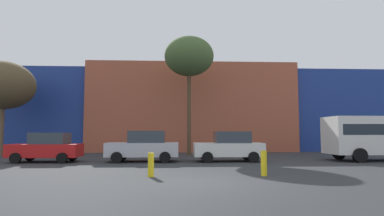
% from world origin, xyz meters
% --- Properties ---
extents(ground_plane, '(200.00, 200.00, 0.00)m').
position_xyz_m(ground_plane, '(0.00, 0.00, 0.00)').
color(ground_plane, '#2D3033').
extents(building_backdrop, '(38.88, 10.36, 10.16)m').
position_xyz_m(building_backdrop, '(0.35, 21.71, 4.03)').
color(building_backdrop, '#B2563D').
rests_on(building_backdrop, ground_plane).
extents(parked_car_0, '(3.99, 1.96, 1.73)m').
position_xyz_m(parked_car_0, '(-8.75, 7.92, 0.86)').
color(parked_car_0, red).
rests_on(parked_car_0, ground_plane).
extents(parked_car_1, '(4.25, 2.08, 1.84)m').
position_xyz_m(parked_car_1, '(-3.04, 7.92, 0.92)').
color(parked_car_1, silver).
rests_on(parked_car_1, ground_plane).
extents(parked_car_2, '(4.16, 2.04, 1.80)m').
position_xyz_m(parked_car_2, '(2.10, 7.92, 0.90)').
color(parked_car_2, white).
rests_on(parked_car_2, ground_plane).
extents(white_bus, '(6.80, 2.62, 2.72)m').
position_xyz_m(white_bus, '(11.74, 7.91, 1.62)').
color(white_bus, white).
rests_on(white_bus, ground_plane).
extents(bare_tree_0, '(3.87, 3.87, 9.27)m').
position_xyz_m(bare_tree_0, '(-0.14, 13.05, 7.67)').
color(bare_tree_0, brown).
rests_on(bare_tree_0, ground_plane).
extents(bare_tree_1, '(4.59, 4.59, 7.20)m').
position_xyz_m(bare_tree_1, '(-14.38, 13.33, 5.35)').
color(bare_tree_1, brown).
rests_on(bare_tree_1, ground_plane).
extents(bollard_yellow_0, '(0.24, 0.24, 1.00)m').
position_xyz_m(bollard_yellow_0, '(2.43, 1.51, 0.50)').
color(bollard_yellow_0, yellow).
rests_on(bollard_yellow_0, ground_plane).
extents(bollard_yellow_1, '(0.24, 0.24, 0.93)m').
position_xyz_m(bollard_yellow_1, '(-2.08, 1.45, 0.47)').
color(bollard_yellow_1, yellow).
rests_on(bollard_yellow_1, ground_plane).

